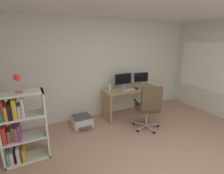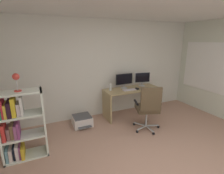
{
  "view_description": "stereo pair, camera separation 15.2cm",
  "coord_description": "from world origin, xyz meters",
  "px_view_note": "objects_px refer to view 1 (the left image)",
  "views": [
    {
      "loc": [
        -1.71,
        -1.45,
        1.99
      ],
      "look_at": [
        -0.02,
        1.9,
        0.95
      ],
      "focal_mm": 27.32,
      "sensor_mm": 36.0,
      "label": 1
    },
    {
      "loc": [
        -1.57,
        -1.51,
        1.99
      ],
      "look_at": [
        -0.02,
        1.9,
        0.95
      ],
      "focal_mm": 27.32,
      "sensor_mm": 36.0,
      "label": 2
    }
  ],
  "objects_px": {
    "desk": "(131,95)",
    "monitor_main": "(123,80)",
    "desk_lamp": "(17,80)",
    "bookshelf": "(19,128)",
    "monitor_secondary": "(141,78)",
    "printer": "(82,121)",
    "desktop_speaker": "(110,87)",
    "computer_mouse": "(136,88)",
    "keyboard": "(129,90)",
    "office_chair": "(149,106)"
  },
  "relations": [
    {
      "from": "monitor_secondary",
      "to": "printer",
      "type": "height_order",
      "value": "monitor_secondary"
    },
    {
      "from": "keyboard",
      "to": "bookshelf",
      "type": "height_order",
      "value": "bookshelf"
    },
    {
      "from": "office_chair",
      "to": "computer_mouse",
      "type": "bearing_deg",
      "value": 75.68
    },
    {
      "from": "desk",
      "to": "monitor_main",
      "type": "height_order",
      "value": "monitor_main"
    },
    {
      "from": "monitor_main",
      "to": "desk_lamp",
      "type": "bearing_deg",
      "value": -160.23
    },
    {
      "from": "monitor_secondary",
      "to": "office_chair",
      "type": "bearing_deg",
      "value": -116.51
    },
    {
      "from": "monitor_main",
      "to": "desktop_speaker",
      "type": "bearing_deg",
      "value": -173.54
    },
    {
      "from": "computer_mouse",
      "to": "bookshelf",
      "type": "bearing_deg",
      "value": 179.53
    },
    {
      "from": "computer_mouse",
      "to": "desk",
      "type": "bearing_deg",
      "value": 112.23
    },
    {
      "from": "monitor_main",
      "to": "monitor_secondary",
      "type": "xyz_separation_m",
      "value": [
        0.56,
        0.0,
        -0.01
      ]
    },
    {
      "from": "desk",
      "to": "computer_mouse",
      "type": "bearing_deg",
      "value": -54.55
    },
    {
      "from": "computer_mouse",
      "to": "keyboard",
      "type": "bearing_deg",
      "value": 163.23
    },
    {
      "from": "desktop_speaker",
      "to": "desk_lamp",
      "type": "bearing_deg",
      "value": -157.61
    },
    {
      "from": "monitor_main",
      "to": "printer",
      "type": "height_order",
      "value": "monitor_main"
    },
    {
      "from": "monitor_secondary",
      "to": "printer",
      "type": "distance_m",
      "value": 1.98
    },
    {
      "from": "monitor_main",
      "to": "office_chair",
      "type": "height_order",
      "value": "monitor_main"
    },
    {
      "from": "computer_mouse",
      "to": "monitor_secondary",
      "type": "bearing_deg",
      "value": 24.81
    },
    {
      "from": "desk_lamp",
      "to": "office_chair",
      "type": "bearing_deg",
      "value": -3.65
    },
    {
      "from": "desk",
      "to": "printer",
      "type": "relative_size",
      "value": 2.98
    },
    {
      "from": "keyboard",
      "to": "computer_mouse",
      "type": "distance_m",
      "value": 0.23
    },
    {
      "from": "monitor_main",
      "to": "bookshelf",
      "type": "relative_size",
      "value": 0.4
    },
    {
      "from": "bookshelf",
      "to": "monitor_secondary",
      "type": "bearing_deg",
      "value": 15.8
    },
    {
      "from": "desk",
      "to": "monitor_secondary",
      "type": "xyz_separation_m",
      "value": [
        0.39,
        0.13,
        0.42
      ]
    },
    {
      "from": "monitor_secondary",
      "to": "desk_lamp",
      "type": "distance_m",
      "value": 3.11
    },
    {
      "from": "desk_lamp",
      "to": "bookshelf",
      "type": "bearing_deg",
      "value": 179.57
    },
    {
      "from": "monitor_secondary",
      "to": "keyboard",
      "type": "distance_m",
      "value": 0.62
    },
    {
      "from": "keyboard",
      "to": "office_chair",
      "type": "relative_size",
      "value": 0.32
    },
    {
      "from": "desk",
      "to": "monitor_main",
      "type": "relative_size",
      "value": 3.12
    },
    {
      "from": "desktop_speaker",
      "to": "desk",
      "type": "bearing_deg",
      "value": -7.86
    },
    {
      "from": "monitor_main",
      "to": "office_chair",
      "type": "xyz_separation_m",
      "value": [
        0.06,
        -1.02,
        -0.38
      ]
    },
    {
      "from": "printer",
      "to": "desk_lamp",
      "type": "bearing_deg",
      "value": -149.14
    },
    {
      "from": "keyboard",
      "to": "printer",
      "type": "height_order",
      "value": "keyboard"
    },
    {
      "from": "desk",
      "to": "bookshelf",
      "type": "distance_m",
      "value": 2.75
    },
    {
      "from": "bookshelf",
      "to": "printer",
      "type": "xyz_separation_m",
      "value": [
        1.26,
        0.7,
        -0.47
      ]
    },
    {
      "from": "monitor_main",
      "to": "computer_mouse",
      "type": "relative_size",
      "value": 4.8
    },
    {
      "from": "monitor_secondary",
      "to": "keyboard",
      "type": "xyz_separation_m",
      "value": [
        -0.53,
        -0.23,
        -0.21
      ]
    },
    {
      "from": "desk",
      "to": "monitor_main",
      "type": "distance_m",
      "value": 0.48
    },
    {
      "from": "keyboard",
      "to": "computer_mouse",
      "type": "xyz_separation_m",
      "value": [
        0.23,
        -0.01,
        0.01
      ]
    },
    {
      "from": "desktop_speaker",
      "to": "desk_lamp",
      "type": "height_order",
      "value": "desk_lamp"
    },
    {
      "from": "monitor_main",
      "to": "desk",
      "type": "bearing_deg",
      "value": -36.49
    },
    {
      "from": "monitor_main",
      "to": "desktop_speaker",
      "type": "height_order",
      "value": "monitor_main"
    },
    {
      "from": "monitor_main",
      "to": "computer_mouse",
      "type": "bearing_deg",
      "value": -43.44
    },
    {
      "from": "bookshelf",
      "to": "printer",
      "type": "bearing_deg",
      "value": 29.22
    },
    {
      "from": "office_chair",
      "to": "desk",
      "type": "bearing_deg",
      "value": 82.42
    },
    {
      "from": "bookshelf",
      "to": "computer_mouse",
      "type": "bearing_deg",
      "value": 12.76
    },
    {
      "from": "computer_mouse",
      "to": "office_chair",
      "type": "distance_m",
      "value": 0.82
    },
    {
      "from": "monitor_secondary",
      "to": "computer_mouse",
      "type": "distance_m",
      "value": 0.44
    },
    {
      "from": "desk",
      "to": "keyboard",
      "type": "bearing_deg",
      "value": -146.14
    },
    {
      "from": "printer",
      "to": "keyboard",
      "type": "bearing_deg",
      "value": -3.31
    },
    {
      "from": "keyboard",
      "to": "bookshelf",
      "type": "xyz_separation_m",
      "value": [
        -2.5,
        -0.63,
        -0.16
      ]
    }
  ]
}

